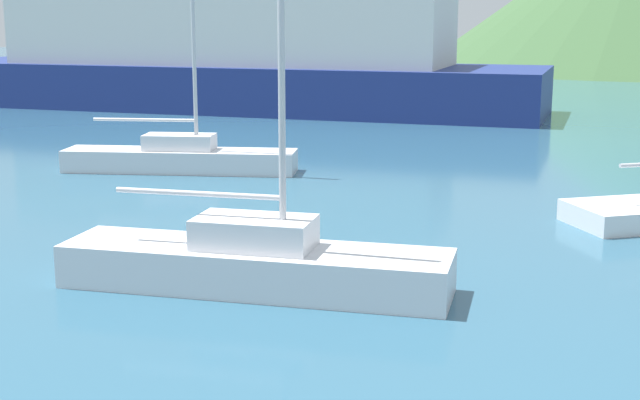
# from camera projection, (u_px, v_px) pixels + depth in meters

# --- Properties ---
(sailboat_inner) EXTENTS (7.08, 1.48, 10.44)m
(sailboat_inner) POSITION_uv_depth(u_px,v_px,m) (180.00, 155.00, 27.09)
(sailboat_inner) COLOR silver
(sailboat_inner) RESTS_ON ground_plane
(sailboat_outer) EXTENTS (7.00, 2.51, 7.09)m
(sailboat_outer) POSITION_uv_depth(u_px,v_px,m) (255.00, 262.00, 15.51)
(sailboat_outer) COLOR silver
(sailboat_outer) RESTS_ON ground_plane
(ferry_distant) EXTENTS (32.12, 13.52, 7.56)m
(ferry_distant) POSITION_uv_depth(u_px,v_px,m) (229.00, 56.00, 44.76)
(ferry_distant) COLOR navy
(ferry_distant) RESTS_ON ground_plane
(hill_west) EXTENTS (25.67, 25.67, 8.15)m
(hill_west) POSITION_uv_depth(u_px,v_px,m) (179.00, 21.00, 78.79)
(hill_west) COLOR #4C6647
(hill_west) RESTS_ON ground_plane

